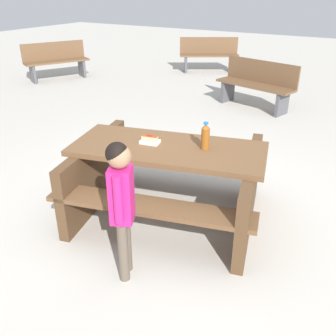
# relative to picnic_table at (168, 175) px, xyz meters

# --- Properties ---
(ground_plane) EXTENTS (30.00, 30.00, 0.00)m
(ground_plane) POSITION_rel_picnic_table_xyz_m (0.00, 0.00, -0.44)
(ground_plane) COLOR #B7B2A8
(ground_plane) RESTS_ON ground
(picnic_table) EXTENTS (2.09, 1.81, 0.75)m
(picnic_table) POSITION_rel_picnic_table_xyz_m (0.00, 0.00, 0.00)
(picnic_table) COLOR brown
(picnic_table) RESTS_ON ground
(soda_bottle) EXTENTS (0.08, 0.08, 0.26)m
(soda_bottle) POSITION_rel_picnic_table_xyz_m (-0.32, -0.12, 0.42)
(soda_bottle) COLOR brown
(soda_bottle) RESTS_ON picnic_table
(hotdog_tray) EXTENTS (0.20, 0.14, 0.08)m
(hotdog_tray) POSITION_rel_picnic_table_xyz_m (0.19, 0.02, 0.34)
(hotdog_tray) COLOR white
(hotdog_tray) RESTS_ON picnic_table
(child_in_coat) EXTENTS (0.22, 0.26, 1.15)m
(child_in_coat) POSITION_rel_picnic_table_xyz_m (-0.15, 0.92, 0.29)
(child_in_coat) COLOR brown
(child_in_coat) RESTS_ON ground
(park_bench_near) EXTENTS (1.55, 0.78, 0.85)m
(park_bench_near) POSITION_rel_picnic_table_xyz_m (0.47, -3.98, 0.00)
(park_bench_near) COLOR brown
(park_bench_near) RESTS_ON ground
(park_bench_mid) EXTENTS (1.49, 1.11, 0.85)m
(park_bench_mid) POSITION_rel_picnic_table_xyz_m (2.58, -6.41, 0.00)
(park_bench_mid) COLOR brown
(park_bench_mid) RESTS_ON ground
(park_bench_far) EXTENTS (1.03, 1.52, 0.85)m
(park_bench_far) POSITION_rel_picnic_table_xyz_m (5.36, -3.76, 0.00)
(park_bench_far) COLOR brown
(park_bench_far) RESTS_ON ground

